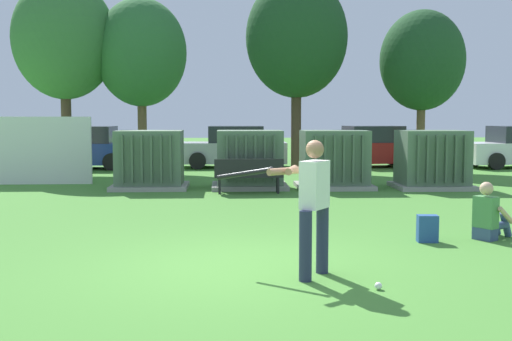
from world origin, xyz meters
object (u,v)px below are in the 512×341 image
transformer_east (432,160)px  sports_ball (378,286)px  batter (310,200)px  parked_car_right_of_center (370,148)px  parked_car_leftmost (83,149)px  transformer_west (150,160)px  seated_spectator (489,217)px  transformer_mid_east (334,160)px  park_bench (249,173)px  backpack (427,229)px  transformer_mid_west (250,160)px  parked_car_left_of_center (233,148)px

transformer_east → sports_ball: size_ratio=23.33×
batter → parked_car_right_of_center: size_ratio=0.40×
sports_ball → parked_car_leftmost: bearing=112.7°
transformer_west → parked_car_leftmost: same height
transformer_east → batter: batter is taller
transformer_east → transformer_west: bearing=177.6°
transformer_east → seated_spectator: 7.34m
transformer_mid_east → parked_car_right_of_center: size_ratio=0.48×
park_bench → batter: size_ratio=1.04×
transformer_west → sports_ball: size_ratio=23.33×
seated_spectator → parked_car_right_of_center: 14.52m
park_bench → sports_ball: size_ratio=20.10×
transformer_mid_east → backpack: size_ratio=4.77×
transformer_west → parked_car_right_of_center: same height
transformer_east → parked_car_right_of_center: size_ratio=0.48×
transformer_west → park_bench: 3.01m
backpack → parked_car_leftmost: parked_car_leftmost is taller
transformer_mid_west → transformer_mid_east: (2.37, -0.11, 0.00)m
transformer_west → parked_car_right_of_center: (7.83, 6.94, -0.04)m
transformer_west → batter: size_ratio=1.21×
transformer_mid_west → batter: batter is taller
parked_car_leftmost → parked_car_right_of_center: (11.14, 0.17, 0.00)m
parked_car_left_of_center → batter: bearing=-87.5°
transformer_mid_west → park_bench: transformer_mid_west is taller
transformer_west → transformer_east: size_ratio=1.00×
transformer_mid_west → batter: (0.37, -9.73, 0.19)m
parked_car_left_of_center → parked_car_right_of_center: size_ratio=0.97×
transformer_east → parked_car_right_of_center: bearing=90.3°
transformer_east → parked_car_left_of_center: size_ratio=0.49×
transformer_mid_east → parked_car_left_of_center: same height
park_bench → batter: 8.49m
transformer_mid_east → parked_car_right_of_center: 7.57m
parked_car_left_of_center → transformer_mid_east: bearing=-69.2°
transformer_west → sports_ball: bearing=-69.6°
sports_ball → parked_car_leftmost: (-7.18, 17.19, 0.71)m
transformer_west → transformer_mid_east: size_ratio=1.00×
sports_ball → parked_car_right_of_center: size_ratio=0.02×
seated_spectator → parked_car_right_of_center: bearing=84.5°
seated_spectator → backpack: bearing=-170.6°
transformer_mid_east → parked_car_right_of_center: (2.68, 7.08, -0.04)m
transformer_mid_west → sports_ball: (1.09, -10.39, -0.74)m
parked_car_leftmost → transformer_mid_west: bearing=-48.2°
batter → backpack: size_ratio=3.95×
transformer_mid_west → park_bench: bearing=-93.1°
transformer_east → parked_car_leftmost: (-11.19, 7.10, -0.04)m
transformer_east → backpack: bearing=-109.0°
park_bench → sports_ball: (1.16, -9.13, -0.49)m
transformer_mid_west → batter: bearing=-87.8°
parked_car_left_of_center → sports_ball: bearing=-85.3°
batter → transformer_mid_west: bearing=92.2°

